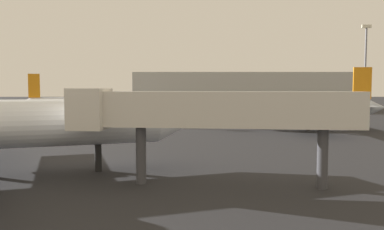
{
  "coord_description": "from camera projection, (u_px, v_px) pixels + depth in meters",
  "views": [
    {
      "loc": [
        -3.61,
        -9.8,
        6.53
      ],
      "look_at": [
        -3.58,
        49.03,
        2.47
      ],
      "focal_mm": 35.69,
      "sensor_mm": 36.0,
      "label": 1
    }
  ],
  "objects": [
    {
      "name": "airplane_on_taxiway",
      "position": [
        301.0,
        108.0,
        61.21
      ],
      "size": [
        27.67,
        23.87,
        9.94
      ],
      "rotation": [
        0.0,
        0.0,
        3.1
      ],
      "color": "#B2BCCC",
      "rests_on": "ground_plane"
    },
    {
      "name": "light_mast_right",
      "position": [
        365.0,
        65.0,
        98.58
      ],
      "size": [
        2.4,
        0.5,
        22.95
      ],
      "color": "slate",
      "rests_on": "ground_plane"
    },
    {
      "name": "airplane_distant",
      "position": [
        80.0,
        103.0,
        87.01
      ],
      "size": [
        27.03,
        18.26,
        9.82
      ],
      "rotation": [
        0.0,
        0.0,
        0.3
      ],
      "color": "silver",
      "rests_on": "ground_plane"
    },
    {
      "name": "jet_bridge",
      "position": [
        199.0,
        111.0,
        25.52
      ],
      "size": [
        19.6,
        4.32,
        6.55
      ],
      "rotation": [
        0.0,
        0.0,
        3.03
      ],
      "color": "silver",
      "rests_on": "ground_plane"
    },
    {
      "name": "terminal_building",
      "position": [
        237.0,
        91.0,
        123.07
      ],
      "size": [
        63.6,
        27.31,
        11.34
      ],
      "primitive_type": "cube",
      "color": "#B7B7B2",
      "rests_on": "ground_plane"
    }
  ]
}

